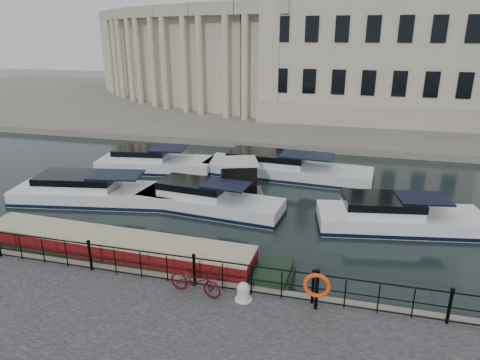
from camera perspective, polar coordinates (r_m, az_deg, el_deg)
name	(u,v)px	position (r m, az deg, el deg)	size (l,w,h in m)	color
ground_plane	(215,266)	(17.29, -3.34, -11.43)	(160.00, 160.00, 0.00)	black
far_bank	(312,105)	(54.02, 9.56, 9.78)	(120.00, 42.00, 0.55)	#6B665B
railing	(194,269)	(14.86, -6.13, -11.66)	(24.14, 0.14, 1.22)	black
civic_building	(302,49)	(49.21, 8.30, 16.88)	(53.55, 31.84, 16.85)	#ADA38C
bicycle	(195,281)	(14.52, -5.97, -13.20)	(0.65, 1.87, 0.98)	#470C12
mooring_bollard	(243,292)	(14.25, 0.45, -14.69)	(0.57, 0.57, 0.64)	beige
life_ring_post	(317,286)	(13.70, 10.22, -13.73)	(0.85, 0.21, 1.39)	black
narrowboat	(115,255)	(18.02, -16.34, -9.56)	(14.29, 2.34, 1.52)	black
harbour_hut	(238,180)	(23.86, -0.23, -0.04)	(3.44, 3.16, 2.17)	#6B665B
cabin_cruisers	(223,186)	(24.65, -2.35, -0.86)	(24.39, 10.59, 1.99)	white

